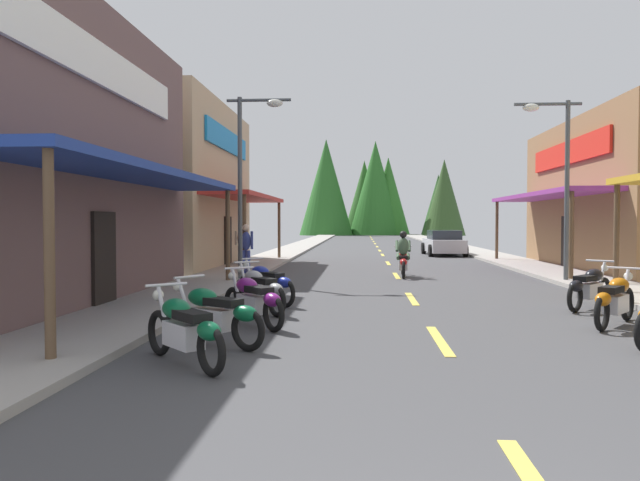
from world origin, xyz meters
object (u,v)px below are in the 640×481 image
motorcycle_parked_left_1 (213,313)px  pedestrian_browsing (242,243)px  streetlamp_right (557,163)px  motorcycle_parked_right_3 (590,287)px  motorcycle_parked_left_3 (259,289)px  motorcycle_parked_right_2 (615,299)px  pedestrian_by_shop (246,246)px  streetlamp_left (250,161)px  parked_car_curbside (444,243)px  motorcycle_parked_left_2 (253,299)px  rider_cruising_lead (403,258)px  motorcycle_parked_left_4 (266,283)px  motorcycle_parked_left_0 (184,328)px

motorcycle_parked_left_1 → pedestrian_browsing: size_ratio=1.07×
streetlamp_right → motorcycle_parked_right_3: (-1.01, -5.48, -3.17)m
motorcycle_parked_left_3 → motorcycle_parked_right_3: bearing=-120.8°
motorcycle_parked_right_2 → pedestrian_by_shop: pedestrian_by_shop is taller
streetlamp_right → streetlamp_left: bearing=-178.9°
parked_car_curbside → motorcycle_parked_left_3: bearing=161.2°
pedestrian_by_shop → pedestrian_browsing: 4.37m
motorcycle_parked_left_2 → pedestrian_by_shop: (-1.96, 9.61, 0.56)m
pedestrian_browsing → parked_car_curbside: pedestrian_browsing is taller
motorcycle_parked_left_3 → rider_cruising_lead: bearing=-61.8°
motorcycle_parked_left_1 → motorcycle_parked_left_3: same height
pedestrian_browsing → motorcycle_parked_left_4: bearing=11.4°
motorcycle_parked_right_3 → motorcycle_parked_left_0: bearing=170.2°
pedestrian_by_shop → motorcycle_parked_left_2: bearing=36.5°
motorcycle_parked_left_4 → pedestrian_browsing: bearing=-30.7°
streetlamp_left → motorcycle_parked_right_3: 10.43m
pedestrian_browsing → parked_car_curbside: bearing=132.2°
streetlamp_left → motorcycle_parked_left_1: size_ratio=3.09×
motorcycle_parked_right_2 → motorcycle_parked_left_1: bearing=145.7°
pedestrian_browsing → parked_car_curbside: size_ratio=0.40×
motorcycle_parked_right_2 → parked_car_curbside: bearing=38.0°
streetlamp_left → pedestrian_browsing: size_ratio=3.32×
motorcycle_parked_left_0 → motorcycle_parked_left_2: bearing=-49.7°
streetlamp_right → motorcycle_parked_right_2: (-1.35, -7.62, -3.17)m
pedestrian_by_shop → pedestrian_browsing: pedestrian_by_shop is taller
motorcycle_parked_left_4 → streetlamp_right: bearing=-102.1°
motorcycle_parked_left_2 → rider_cruising_lead: rider_cruising_lead is taller
motorcycle_parked_left_2 → parked_car_curbside: size_ratio=0.40×
rider_cruising_lead → motorcycle_parked_left_1: bearing=165.3°
motorcycle_parked_left_4 → motorcycle_parked_right_3: bearing=-137.3°
motorcycle_parked_left_3 → motorcycle_parked_left_4: 1.28m
motorcycle_parked_left_0 → motorcycle_parked_left_1: 1.29m
motorcycle_parked_left_2 → pedestrian_browsing: 14.19m
motorcycle_parked_right_3 → pedestrian_by_shop: bearing=93.9°
rider_cruising_lead → pedestrian_by_shop: pedestrian_by_shop is taller
pedestrian_by_shop → rider_cruising_lead: bearing=117.9°
streetlamp_left → motorcycle_parked_left_3: 7.20m
streetlamp_left → motorcycle_parked_left_2: (1.51, -7.89, -3.28)m
parked_car_curbside → streetlamp_right: bearing=-176.7°
motorcycle_parked_left_2 → motorcycle_parked_left_4: 2.91m
motorcycle_parked_right_3 → motorcycle_parked_left_0: size_ratio=1.00×
streetlamp_left → motorcycle_parked_right_2: bearing=-42.9°
streetlamp_right → rider_cruising_lead: streetlamp_right is taller
motorcycle_parked_left_0 → motorcycle_parked_left_2: same height
motorcycle_parked_right_3 → pedestrian_by_shop: (-8.81, 7.03, 0.56)m
motorcycle_parked_left_1 → motorcycle_parked_right_2: bearing=-129.7°
streetlamp_left → motorcycle_parked_left_1: bearing=-82.9°
streetlamp_left → motorcycle_parked_left_2: bearing=-79.2°
motorcycle_parked_right_2 → pedestrian_by_shop: 12.49m
motorcycle_parked_right_3 → rider_cruising_lead: 8.08m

